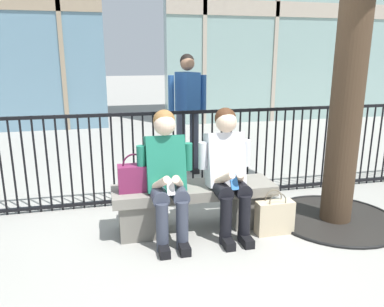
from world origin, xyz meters
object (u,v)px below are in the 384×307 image
at_px(seated_person_with_phone, 167,172).
at_px(seated_person_companion, 227,168).
at_px(shopping_bag, 275,217).
at_px(stone_bench, 194,203).
at_px(bystander_at_railing, 187,105).
at_px(handbag_on_bench, 134,177).

height_order(seated_person_with_phone, seated_person_companion, same).
bearing_deg(shopping_bag, stone_bench, 158.04).
height_order(stone_bench, bystander_at_railing, bystander_at_railing).
xyz_separation_m(seated_person_with_phone, seated_person_companion, (0.59, 0.00, 0.00)).
bearing_deg(seated_person_companion, shopping_bag, -20.77).
distance_m(stone_bench, handbag_on_bench, 0.66).
relative_size(seated_person_with_phone, shopping_bag, 2.79).
bearing_deg(handbag_on_bench, bystander_at_railing, 63.46).
relative_size(seated_person_with_phone, handbag_on_bench, 3.34).
distance_m(stone_bench, seated_person_companion, 0.50).
bearing_deg(seated_person_companion, stone_bench, 156.30).
relative_size(seated_person_with_phone, bystander_at_railing, 0.71).
bearing_deg(seated_person_companion, handbag_on_bench, 172.26).
bearing_deg(stone_bench, seated_person_with_phone, -156.30).
bearing_deg(handbag_on_bench, seated_person_companion, -7.74).
xyz_separation_m(stone_bench, handbag_on_bench, (-0.58, -0.01, 0.31)).
xyz_separation_m(seated_person_with_phone, bystander_at_railing, (0.64, 1.98, 0.35)).
bearing_deg(handbag_on_bench, seated_person_with_phone, -22.47).
xyz_separation_m(stone_bench, seated_person_with_phone, (-0.29, -0.13, 0.38)).
height_order(shopping_bag, bystander_at_railing, bystander_at_railing).
relative_size(stone_bench, shopping_bag, 3.68).
relative_size(seated_person_companion, bystander_at_railing, 0.71).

